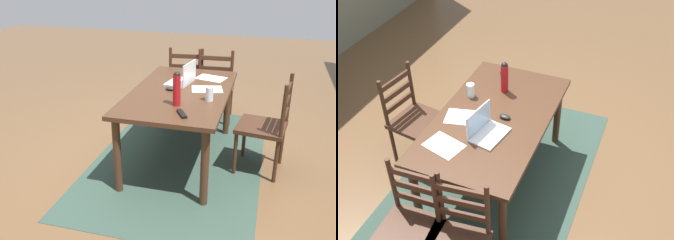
{
  "view_description": "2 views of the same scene",
  "coord_description": "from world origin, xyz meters",
  "views": [
    {
      "loc": [
        3.34,
        0.8,
        1.91
      ],
      "look_at": [
        0.1,
        -0.1,
        0.46
      ],
      "focal_mm": 39.87,
      "sensor_mm": 36.0,
      "label": 1
    },
    {
      "loc": [
        -2.56,
        -1.15,
        2.96
      ],
      "look_at": [
        0.08,
        -0.08,
        0.67
      ],
      "focal_mm": 44.74,
      "sensor_mm": 36.0,
      "label": 2
    }
  ],
  "objects": [
    {
      "name": "tv_remote",
      "position": [
        0.6,
        0.15,
        0.75
      ],
      "size": [
        0.17,
        0.12,
        0.02
      ],
      "primitive_type": "cube",
      "rotation": [
        0.0,
        0.0,
        2.09
      ],
      "color": "black",
      "rests_on": "dining_table"
    },
    {
      "name": "dining_table",
      "position": [
        0.0,
        0.0,
        0.65
      ],
      "size": [
        1.61,
        0.93,
        0.74
      ],
      "color": "#422819",
      "rests_on": "ground"
    },
    {
      "name": "drinking_glass",
      "position": [
        0.21,
        0.31,
        0.81
      ],
      "size": [
        0.07,
        0.07,
        0.13
      ],
      "primitive_type": "cylinder",
      "color": "silver",
      "rests_on": "dining_table"
    },
    {
      "name": "chair_left_far",
      "position": [
        -1.1,
        0.19,
        0.46
      ],
      "size": [
        0.46,
        0.46,
        0.95
      ],
      "color": "#3D2316",
      "rests_on": "ground"
    },
    {
      "name": "water_bottle",
      "position": [
        0.39,
        0.06,
        0.9
      ],
      "size": [
        0.07,
        0.07,
        0.3
      ],
      "color": "#A81419",
      "rests_on": "dining_table"
    },
    {
      "name": "paper_stack_right",
      "position": [
        -0.1,
        0.24,
        0.74
      ],
      "size": [
        0.27,
        0.34,
        0.0
      ],
      "primitive_type": "cube",
      "rotation": [
        0.0,
        0.0,
        0.23
      ],
      "color": "white",
      "rests_on": "dining_table"
    },
    {
      "name": "ground_plane",
      "position": [
        0.0,
        0.0,
        0.0
      ],
      "size": [
        14.0,
        14.0,
        0.0
      ],
      "primitive_type": "plane",
      "color": "brown"
    },
    {
      "name": "chair_far_head",
      "position": [
        0.01,
        0.83,
        0.46
      ],
      "size": [
        0.5,
        0.5,
        0.95
      ],
      "color": "#3D2316",
      "rests_on": "ground"
    },
    {
      "name": "paper_stack_left",
      "position": [
        -0.48,
        0.22,
        0.74
      ],
      "size": [
        0.28,
        0.34,
        0.0
      ],
      "primitive_type": "cube",
      "rotation": [
        0.0,
        0.0,
        -0.26
      ],
      "color": "white",
      "rests_on": "dining_table"
    },
    {
      "name": "laptop",
      "position": [
        -0.23,
        -0.02,
        0.8
      ],
      "size": [
        0.35,
        0.27,
        0.23
      ],
      "color": "silver",
      "rests_on": "dining_table"
    },
    {
      "name": "area_rug",
      "position": [
        0.0,
        0.0,
        0.0
      ],
      "size": [
        2.65,
        1.67,
        0.01
      ],
      "primitive_type": "cube",
      "color": "#2D4238",
      "rests_on": "ground"
    },
    {
      "name": "computer_mouse",
      "position": [
        0.02,
        -0.1,
        0.76
      ],
      "size": [
        0.07,
        0.1,
        0.03
      ],
      "primitive_type": "ellipsoid",
      "rotation": [
        0.0,
        0.0,
        -0.07
      ],
      "color": "black",
      "rests_on": "dining_table"
    }
  ]
}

